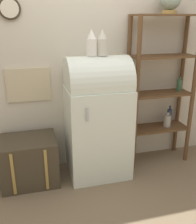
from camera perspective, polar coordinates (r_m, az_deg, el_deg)
name	(u,v)px	position (r m, az deg, el deg)	size (l,w,h in m)	color
ground_plane	(104,183)	(3.08, 1.23, -15.17)	(12.00, 12.00, 0.00)	#7A664C
wall_back	(90,56)	(3.11, -1.69, 12.09)	(7.00, 0.09, 2.70)	beige
refrigerator	(98,116)	(2.97, -0.07, -0.87)	(0.69, 0.61, 1.39)	silver
suitcase_trunk	(29,160)	(3.08, -14.69, -10.16)	(0.61, 0.50, 0.52)	#423828
shelf_unit	(161,86)	(3.28, 13.63, 5.50)	(0.78, 0.33, 1.81)	brown
globe	(170,0)	(3.23, 15.48, 22.49)	(0.24, 0.24, 0.28)	#AD8942
vase_left	(92,44)	(2.77, -1.41, 14.65)	(0.11, 0.11, 0.27)	white
vase_center	(102,44)	(2.79, 0.95, 14.67)	(0.11, 0.11, 0.27)	beige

